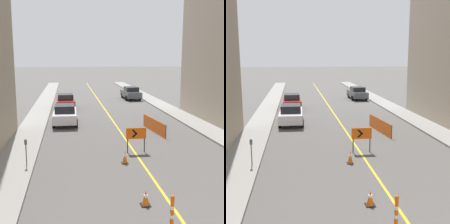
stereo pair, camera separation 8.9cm
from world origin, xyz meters
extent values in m
cube|color=gold|center=(0.00, 30.14, 0.00)|extent=(0.12, 60.29, 0.01)
cube|color=gray|center=(-6.44, 30.14, 0.07)|extent=(2.00, 60.29, 0.13)
cube|color=gray|center=(6.44, 30.14, 0.07)|extent=(2.00, 60.29, 0.13)
cube|color=black|center=(-0.95, 8.03, 0.01)|extent=(0.36, 0.36, 0.03)
cone|color=orange|center=(-0.95, 8.03, 0.31)|extent=(0.29, 0.29, 0.55)
cylinder|color=white|center=(-0.95, 8.03, 0.37)|extent=(0.15, 0.15, 0.09)
cube|color=black|center=(-0.89, 12.61, 0.01)|extent=(0.33, 0.33, 0.03)
cone|color=orange|center=(-0.89, 12.61, 0.34)|extent=(0.26, 0.26, 0.63)
cylinder|color=white|center=(-0.89, 12.61, 0.42)|extent=(0.14, 0.14, 0.10)
cylinder|color=#EF560C|center=(-0.58, 6.20, 0.58)|extent=(0.12, 0.12, 1.10)
cylinder|color=white|center=(-0.58, 6.20, 0.53)|extent=(0.13, 0.13, 0.11)
cylinder|color=white|center=(-0.58, 6.20, 0.83)|extent=(0.13, 0.13, 0.11)
sphere|color=#EF560C|center=(-0.58, 6.20, 1.17)|extent=(0.13, 0.13, 0.13)
cube|color=#EF560C|center=(0.07, 14.36, 1.12)|extent=(1.15, 0.08, 0.63)
cube|color=black|center=(-0.02, 14.31, 1.20)|extent=(0.31, 0.03, 0.31)
cube|color=black|center=(-0.02, 14.31, 1.03)|extent=(0.31, 0.03, 0.31)
cylinder|color=black|center=(-0.42, 14.36, 0.40)|extent=(0.06, 0.06, 0.80)
cylinder|color=black|center=(0.56, 14.36, 0.40)|extent=(0.06, 0.06, 0.80)
cube|color=#EF560C|center=(2.40, 18.94, 0.47)|extent=(0.52, 4.06, 0.94)
cylinder|color=#262626|center=(2.65, 16.92, 0.47)|extent=(0.05, 0.05, 0.94)
cylinder|color=#262626|center=(2.16, 20.97, 0.47)|extent=(0.05, 0.05, 0.94)
cube|color=silver|center=(-3.98, 22.54, 0.68)|extent=(1.85, 4.32, 0.72)
cube|color=black|center=(-3.98, 22.33, 1.31)|extent=(1.55, 1.95, 0.55)
cylinder|color=black|center=(-4.83, 23.88, 0.32)|extent=(0.23, 0.64, 0.64)
cylinder|color=black|center=(-3.12, 23.88, 0.32)|extent=(0.23, 0.64, 0.64)
cylinder|color=black|center=(-4.83, 21.21, 0.32)|extent=(0.23, 0.64, 0.64)
cylinder|color=black|center=(-3.12, 21.21, 0.32)|extent=(0.23, 0.64, 0.64)
cube|color=maroon|center=(-3.99, 29.75, 0.68)|extent=(1.96, 4.36, 0.72)
cube|color=black|center=(-3.99, 29.53, 1.31)|extent=(1.60, 1.99, 0.55)
cylinder|color=black|center=(-4.84, 31.08, 0.32)|extent=(0.24, 0.65, 0.64)
cylinder|color=black|center=(-3.13, 31.08, 0.32)|extent=(0.24, 0.65, 0.64)
cylinder|color=black|center=(-4.84, 28.41, 0.32)|extent=(0.24, 0.65, 0.64)
cylinder|color=black|center=(-3.13, 28.41, 0.32)|extent=(0.24, 0.65, 0.64)
cube|color=#474C51|center=(4.14, 35.99, 0.68)|extent=(2.00, 4.38, 0.72)
cube|color=black|center=(4.14, 35.77, 1.31)|extent=(1.62, 2.00, 0.55)
cylinder|color=black|center=(3.29, 37.32, 0.32)|extent=(0.25, 0.65, 0.64)
cylinder|color=black|center=(5.00, 37.32, 0.32)|extent=(0.25, 0.65, 0.64)
cylinder|color=black|center=(3.29, 34.65, 0.32)|extent=(0.25, 0.65, 0.64)
cylinder|color=black|center=(5.00, 34.65, 0.32)|extent=(0.25, 0.65, 0.64)
cylinder|color=#4C4C51|center=(-5.79, 12.66, 0.66)|extent=(0.05, 0.05, 1.05)
cube|color=#565B60|center=(-5.79, 12.66, 1.30)|extent=(0.12, 0.10, 0.22)
sphere|color=#565B60|center=(-5.79, 12.66, 1.41)|extent=(0.11, 0.11, 0.11)
camera|label=1|loc=(-3.67, -2.39, 5.45)|focal=50.00mm
camera|label=2|loc=(-3.58, -2.40, 5.45)|focal=50.00mm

